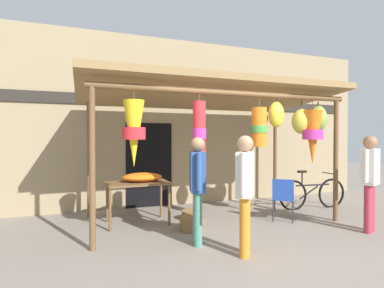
% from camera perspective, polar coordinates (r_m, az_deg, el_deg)
% --- Properties ---
extents(ground_plane, '(30.00, 30.00, 0.00)m').
position_cam_1_polar(ground_plane, '(5.31, 7.21, -16.86)').
color(ground_plane, gray).
extents(shop_facade, '(10.86, 0.29, 4.06)m').
position_cam_1_polar(shop_facade, '(7.58, -2.29, 4.04)').
color(shop_facade, '#9E8966').
rests_on(shop_facade, ground_plane).
extents(market_stall_canopy, '(5.07, 2.49, 2.71)m').
position_cam_1_polar(market_stall_canopy, '(5.95, 5.32, 7.52)').
color(market_stall_canopy, brown).
rests_on(market_stall_canopy, ground_plane).
extents(display_table, '(1.18, 0.73, 0.80)m').
position_cam_1_polar(display_table, '(5.90, -10.30, -8.01)').
color(display_table, brown).
rests_on(display_table, ground_plane).
extents(flower_heap_on_table, '(0.76, 0.53, 0.17)m').
position_cam_1_polar(flower_heap_on_table, '(5.92, -9.28, -6.21)').
color(flower_heap_on_table, orange).
rests_on(flower_heap_on_table, display_table).
extents(folding_chair, '(0.56, 0.56, 0.84)m').
position_cam_1_polar(folding_chair, '(6.27, 16.92, -9.38)').
color(folding_chair, '#2347A8').
rests_on(folding_chair, ground_plane).
extents(wicker_basket_by_table, '(0.41, 0.41, 0.19)m').
position_cam_1_polar(wicker_basket_by_table, '(6.19, 0.01, -13.35)').
color(wicker_basket_by_table, olive).
rests_on(wicker_basket_by_table, ground_plane).
extents(wicker_basket_spare, '(0.40, 0.40, 0.27)m').
position_cam_1_polar(wicker_basket_spare, '(5.49, -0.21, -14.81)').
color(wicker_basket_spare, brown).
rests_on(wicker_basket_spare, ground_plane).
extents(parked_bicycle, '(1.75, 0.44, 0.92)m').
position_cam_1_polar(parked_bicycle, '(7.62, 21.89, -8.74)').
color(parked_bicycle, black).
rests_on(parked_bicycle, ground_plane).
extents(vendor_in_orange, '(0.55, 0.37, 1.68)m').
position_cam_1_polar(vendor_in_orange, '(6.10, 30.68, -5.09)').
color(vendor_in_orange, '#B23347').
rests_on(vendor_in_orange, ground_plane).
extents(customer_foreground, '(0.41, 0.50, 1.67)m').
position_cam_1_polar(customer_foreground, '(4.27, 10.04, -7.61)').
color(customer_foreground, orange).
rests_on(customer_foreground, ground_plane).
extents(shopper_by_bananas, '(0.32, 0.57, 1.65)m').
position_cam_1_polar(shopper_by_bananas, '(4.65, 1.04, -7.06)').
color(shopper_by_bananas, '#4C8E7A').
rests_on(shopper_by_bananas, ground_plane).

